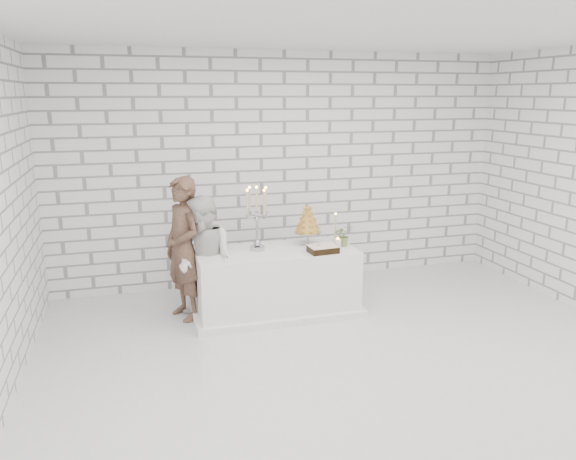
# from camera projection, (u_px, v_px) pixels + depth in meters

# --- Properties ---
(ground) EXTENTS (6.00, 5.00, 0.01)m
(ground) POSITION_uv_depth(u_px,v_px,m) (356.00, 360.00, 5.23)
(ground) COLOR silver
(ground) RESTS_ON ground
(ceiling) EXTENTS (6.00, 5.00, 0.01)m
(ceiling) POSITION_uv_depth(u_px,v_px,m) (367.00, 27.00, 4.51)
(ceiling) COLOR white
(ceiling) RESTS_ON ground
(wall_back) EXTENTS (6.00, 0.01, 3.00)m
(wall_back) POSITION_uv_depth(u_px,v_px,m) (284.00, 170.00, 7.20)
(wall_back) COLOR white
(wall_back) RESTS_ON ground
(cake_table) EXTENTS (1.80, 0.80, 0.75)m
(cake_table) POSITION_uv_depth(u_px,v_px,m) (276.00, 281.00, 6.31)
(cake_table) COLOR white
(cake_table) RESTS_ON ground
(groom) EXTENTS (0.58, 0.69, 1.61)m
(groom) POSITION_uv_depth(u_px,v_px,m) (184.00, 249.00, 6.07)
(groom) COLOR #4A2E21
(groom) RESTS_ON ground
(bride) EXTENTS (0.84, 0.87, 1.41)m
(bride) POSITION_uv_depth(u_px,v_px,m) (205.00, 260.00, 6.00)
(bride) COLOR white
(bride) RESTS_ON ground
(candelabra) EXTENTS (0.38, 0.38, 0.73)m
(candelabra) POSITION_uv_depth(u_px,v_px,m) (257.00, 218.00, 6.13)
(candelabra) COLOR #9E9EA8
(candelabra) RESTS_ON cake_table
(croquembouche) EXTENTS (0.38, 0.38, 0.48)m
(croquembouche) POSITION_uv_depth(u_px,v_px,m) (308.00, 224.00, 6.39)
(croquembouche) COLOR olive
(croquembouche) RESTS_ON cake_table
(chocolate_cake) EXTENTS (0.33, 0.25, 0.08)m
(chocolate_cake) POSITION_uv_depth(u_px,v_px,m) (323.00, 249.00, 6.11)
(chocolate_cake) COLOR black
(chocolate_cake) RESTS_ON cake_table
(pillar_candle) EXTENTS (0.09, 0.09, 0.12)m
(pillar_candle) POSITION_uv_depth(u_px,v_px,m) (338.00, 244.00, 6.23)
(pillar_candle) COLOR white
(pillar_candle) RESTS_ON cake_table
(extra_taper) EXTENTS (0.07, 0.07, 0.32)m
(extra_taper) POSITION_uv_depth(u_px,v_px,m) (335.00, 228.00, 6.57)
(extra_taper) COLOR #C8AE8C
(extra_taper) RESTS_ON cake_table
(flowers) EXTENTS (0.24, 0.22, 0.25)m
(flowers) POSITION_uv_depth(u_px,v_px,m) (343.00, 235.00, 6.37)
(flowers) COLOR #4D6533
(flowers) RESTS_ON cake_table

